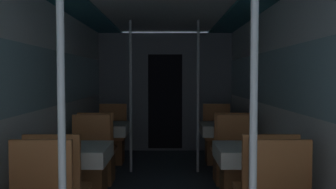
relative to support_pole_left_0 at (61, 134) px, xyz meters
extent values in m
cube|color=silver|center=(-0.78, 2.04, 0.00)|extent=(0.05, 8.12, 2.21)
cube|color=#9EC6D1|center=(-0.77, 2.04, 0.28)|extent=(0.03, 7.47, 0.64)
cube|color=silver|center=(1.76, 2.04, 0.00)|extent=(0.05, 8.12, 2.21)
cube|color=#9EC6D1|center=(1.75, 2.04, 0.28)|extent=(0.03, 7.47, 0.64)
cube|color=slate|center=(0.49, 5.15, 0.00)|extent=(2.49, 0.08, 2.21)
cube|color=black|center=(0.49, 5.10, -0.18)|extent=(0.64, 0.01, 1.77)
cube|color=#D17A42|center=(-0.37, 0.76, -0.41)|extent=(0.45, 0.04, 0.50)
cylinder|color=silver|center=(0.00, 0.00, 0.00)|extent=(0.04, 0.04, 2.21)
cylinder|color=#B7B7BC|center=(-0.37, 1.76, -0.75)|extent=(0.08, 0.08, 0.67)
cube|color=#B2B2B7|center=(-0.37, 1.76, -0.41)|extent=(0.62, 0.62, 0.02)
cube|color=white|center=(-0.37, 1.76, -0.47)|extent=(0.66, 0.66, 0.15)
cube|color=#D17A42|center=(-0.37, 1.00, -0.41)|extent=(0.45, 0.04, 0.50)
cube|color=#9C5B31|center=(-0.37, 2.32, -0.90)|extent=(0.38, 0.38, 0.40)
cube|color=#D17A42|center=(-0.37, 2.32, -0.68)|extent=(0.45, 0.45, 0.05)
cube|color=#D17A42|center=(-0.37, 2.52, -0.41)|extent=(0.45, 0.04, 0.50)
cylinder|color=#4C4C51|center=(-0.37, 3.53, -1.10)|extent=(0.32, 0.32, 0.01)
cylinder|color=#B7B7BC|center=(-0.37, 3.53, -0.75)|extent=(0.08, 0.08, 0.67)
cube|color=#B2B2B7|center=(-0.37, 3.53, -0.41)|extent=(0.62, 0.62, 0.02)
cube|color=white|center=(-0.37, 3.53, -0.47)|extent=(0.66, 0.66, 0.15)
cube|color=#9C5B31|center=(-0.37, 2.97, -0.90)|extent=(0.38, 0.38, 0.40)
cube|color=#D17A42|center=(-0.37, 2.97, -0.68)|extent=(0.45, 0.45, 0.05)
cube|color=#D17A42|center=(-0.37, 2.77, -0.41)|extent=(0.45, 0.04, 0.50)
cube|color=#9C5B31|center=(-0.37, 4.08, -0.90)|extent=(0.38, 0.38, 0.40)
cube|color=#D17A42|center=(-0.37, 4.08, -0.68)|extent=(0.45, 0.45, 0.05)
cube|color=#D17A42|center=(-0.37, 4.29, -0.41)|extent=(0.45, 0.04, 0.50)
cylinder|color=silver|center=(0.00, 3.53, 0.00)|extent=(0.04, 0.04, 2.21)
cube|color=#D17A42|center=(1.35, 0.76, -0.41)|extent=(0.45, 0.04, 0.50)
cylinder|color=silver|center=(0.98, 0.00, 0.00)|extent=(0.04, 0.04, 2.21)
cylinder|color=#B7B7BC|center=(1.35, 1.76, -0.75)|extent=(0.08, 0.08, 0.67)
cube|color=#B2B2B7|center=(1.35, 1.76, -0.41)|extent=(0.62, 0.62, 0.02)
cube|color=white|center=(1.35, 1.76, -0.47)|extent=(0.66, 0.66, 0.15)
cube|color=#D17A42|center=(1.35, 1.00, -0.41)|extent=(0.45, 0.04, 0.50)
cube|color=#9C5B31|center=(1.35, 2.32, -0.90)|extent=(0.38, 0.38, 0.40)
cube|color=#D17A42|center=(1.35, 2.32, -0.68)|extent=(0.45, 0.45, 0.05)
cube|color=#D17A42|center=(1.35, 2.52, -0.41)|extent=(0.45, 0.04, 0.50)
cylinder|color=#4C4C51|center=(1.35, 3.53, -1.10)|extent=(0.32, 0.32, 0.01)
cylinder|color=#B7B7BC|center=(1.35, 3.53, -0.75)|extent=(0.08, 0.08, 0.67)
cube|color=#B2B2B7|center=(1.35, 3.53, -0.41)|extent=(0.62, 0.62, 0.02)
cube|color=white|center=(1.35, 3.53, -0.47)|extent=(0.66, 0.66, 0.15)
cube|color=#9C5B31|center=(1.35, 2.97, -0.90)|extent=(0.38, 0.38, 0.40)
cube|color=#D17A42|center=(1.35, 2.97, -0.68)|extent=(0.45, 0.45, 0.05)
cube|color=#D17A42|center=(1.35, 2.77, -0.41)|extent=(0.45, 0.04, 0.50)
cube|color=#9C5B31|center=(1.35, 4.08, -0.90)|extent=(0.38, 0.38, 0.40)
cube|color=#D17A42|center=(1.35, 4.08, -0.68)|extent=(0.45, 0.45, 0.05)
cube|color=#D17A42|center=(1.35, 4.29, -0.41)|extent=(0.45, 0.04, 0.50)
cylinder|color=silver|center=(0.98, 3.53, 0.00)|extent=(0.04, 0.04, 2.21)
camera|label=1|loc=(0.54, -1.90, 0.29)|focal=40.00mm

